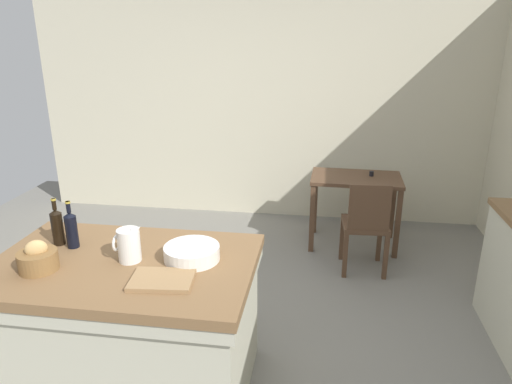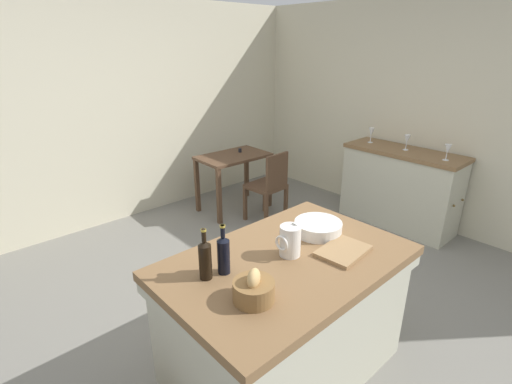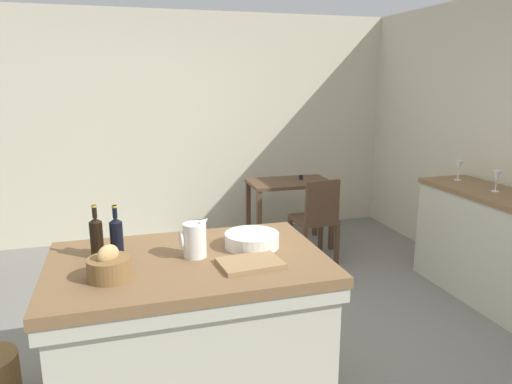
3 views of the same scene
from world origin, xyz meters
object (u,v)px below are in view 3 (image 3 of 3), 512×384
object	(u,v)px
wash_bowl	(252,240)
wine_bottle_dark	(117,236)
side_cabinet	(488,245)
writing_desk	(289,192)
island_table	(191,324)
wine_glass_left	(497,177)
cutting_board	(250,263)
wine_bottle_amber	(96,236)
wine_glass_middle	(459,167)
pitcher	(194,240)
wooden_chair	(316,218)
bread_basket	(109,267)

from	to	relation	value
wash_bowl	wine_bottle_dark	size ratio (longest dim) A/B	1.08
side_cabinet	writing_desk	world-z (taller)	side_cabinet
island_table	wine_glass_left	xyz separation A→B (m)	(2.66, 0.63, 0.59)
cutting_board	wine_glass_left	distance (m)	2.50
wine_bottle_amber	wine_bottle_dark	bearing A→B (deg)	-13.24
wine_bottle_amber	writing_desk	bearing A→B (deg)	47.95
cutting_board	wine_bottle_dark	distance (m)	0.76
writing_desk	wash_bowl	size ratio (longest dim) A/B	2.83
wine_glass_middle	side_cabinet	bearing A→B (deg)	-92.38
wash_bowl	cutting_board	xyz separation A→B (m)	(-0.09, -0.27, -0.03)
island_table	cutting_board	world-z (taller)	cutting_board
pitcher	wine_bottle_amber	distance (m)	0.54
island_table	wine_glass_middle	size ratio (longest dim) A/B	8.38
writing_desk	pitcher	size ratio (longest dim) A/B	3.87
side_cabinet	cutting_board	bearing A→B (deg)	-160.78
writing_desk	wooden_chair	bearing A→B (deg)	-83.30
island_table	writing_desk	world-z (taller)	island_table
wine_bottle_amber	wine_glass_left	bearing A→B (deg)	8.45
wine_glass_left	wooden_chair	bearing A→B (deg)	135.68
wine_glass_left	island_table	bearing A→B (deg)	-166.67
writing_desk	wine_bottle_dark	bearing A→B (deg)	-130.11
island_table	bread_basket	xyz separation A→B (m)	(-0.42, -0.16, 0.47)
wine_glass_middle	pitcher	bearing A→B (deg)	-157.66
wine_bottle_amber	island_table	bearing A→B (deg)	-18.63
bread_basket	wine_glass_middle	distance (m)	3.33
wooden_chair	wine_bottle_amber	distance (m)	2.61
wine_bottle_amber	wooden_chair	bearing A→B (deg)	37.78
wooden_chair	wine_bottle_amber	world-z (taller)	wine_bottle_amber
side_cabinet	wash_bowl	xyz separation A→B (m)	(-2.25, -0.54, 0.45)
island_table	side_cabinet	distance (m)	2.72
wash_bowl	wine_glass_middle	distance (m)	2.49
island_table	wine_bottle_dark	xyz separation A→B (m)	(-0.38, 0.14, 0.53)
island_table	wine_glass_middle	distance (m)	2.94
writing_desk	wine_glass_middle	size ratio (longest dim) A/B	5.03
writing_desk	wine_glass_left	world-z (taller)	wine_glass_left
side_cabinet	pitcher	bearing A→B (deg)	-166.86
pitcher	wine_glass_middle	xyz separation A→B (m)	(2.63, 1.08, 0.08)
side_cabinet	pitcher	distance (m)	2.72
bread_basket	cutting_board	xyz separation A→B (m)	(0.72, -0.03, -0.05)
side_cabinet	wine_bottle_dark	world-z (taller)	wine_bottle_dark
wooden_chair	pitcher	size ratio (longest dim) A/B	3.79
wooden_chair	pitcher	bearing A→B (deg)	-131.17
cutting_board	wine_glass_left	world-z (taller)	wine_glass_left
pitcher	island_table	bearing A→B (deg)	-155.12
wine_bottle_dark	cutting_board	bearing A→B (deg)	-25.63
side_cabinet	wine_bottle_amber	size ratio (longest dim) A/B	4.49
pitcher	wash_bowl	size ratio (longest dim) A/B	0.73
bread_basket	wine_bottle_amber	xyz separation A→B (m)	(-0.07, 0.32, 0.06)
island_table	wine_glass_left	distance (m)	2.80
cutting_board	wine_bottle_amber	world-z (taller)	wine_bottle_amber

